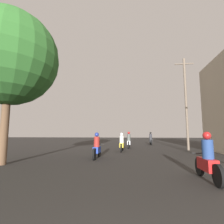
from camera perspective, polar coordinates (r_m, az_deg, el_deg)
motorcycle_red at (r=6.15m, az=28.73°, el=-13.84°), size 0.60×1.95×1.46m
motorcycle_blue at (r=10.13m, az=-4.96°, el=-11.62°), size 0.60×1.95×1.46m
motorcycle_yellow at (r=14.03m, az=3.20°, el=-10.33°), size 0.60×2.01×1.46m
motorcycle_silver at (r=17.14m, az=5.52°, el=-9.58°), size 0.60×2.03×1.58m
motorcycle_black at (r=22.42m, az=12.52°, el=-8.82°), size 0.60×2.16×1.59m
utility_pole_far at (r=16.61m, az=23.00°, el=3.32°), size 1.60×0.20×8.11m
street_tree at (r=10.18m, az=-30.43°, el=14.93°), size 4.62×4.62×7.37m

